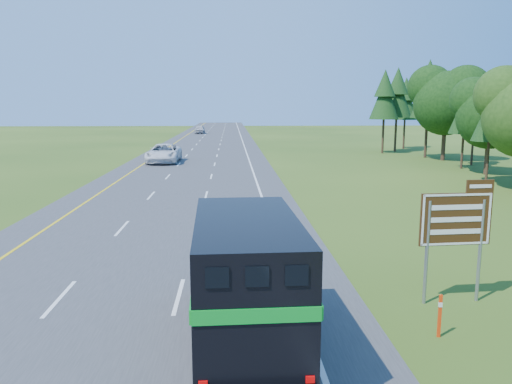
# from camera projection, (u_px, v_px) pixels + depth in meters

# --- Properties ---
(road) EXTENTS (15.00, 260.00, 0.04)m
(road) POSITION_uv_depth(u_px,v_px,m) (199.00, 161.00, 53.90)
(road) COLOR #38383A
(road) RESTS_ON ground
(lane_markings) EXTENTS (11.15, 260.00, 0.01)m
(lane_markings) POSITION_uv_depth(u_px,v_px,m) (199.00, 161.00, 53.89)
(lane_markings) COLOR yellow
(lane_markings) RESTS_ON road
(horse_truck) EXTENTS (2.60, 7.60, 3.33)m
(horse_truck) POSITION_uv_depth(u_px,v_px,m) (245.00, 275.00, 12.22)
(horse_truck) COLOR black
(horse_truck) RESTS_ON road
(white_suv) EXTENTS (3.23, 6.98, 1.94)m
(white_suv) POSITION_uv_depth(u_px,v_px,m) (164.00, 153.00, 52.50)
(white_suv) COLOR silver
(white_suv) RESTS_ON road
(far_car) EXTENTS (2.20, 5.29, 1.79)m
(far_car) POSITION_uv_depth(u_px,v_px,m) (200.00, 129.00, 108.44)
(far_car) COLOR #B2B3B9
(far_car) RESTS_ON road
(exit_sign) EXTENTS (2.22, 0.23, 3.77)m
(exit_sign) POSITION_uv_depth(u_px,v_px,m) (457.00, 224.00, 14.82)
(exit_sign) COLOR gray
(exit_sign) RESTS_ON ground
(delineator) EXTENTS (0.09, 0.05, 1.15)m
(delineator) POSITION_uv_depth(u_px,v_px,m) (440.00, 315.00, 12.81)
(delineator) COLOR #F7370D
(delineator) RESTS_ON ground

